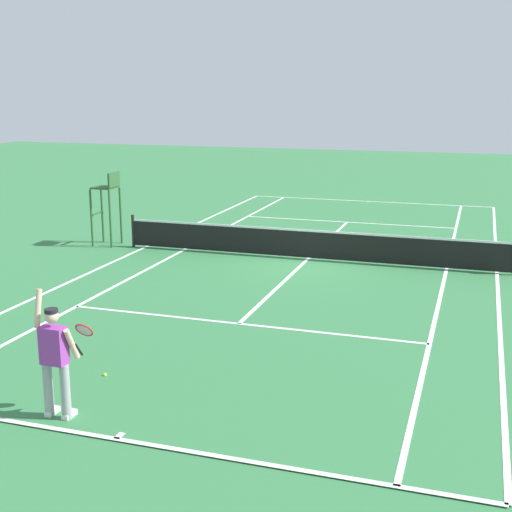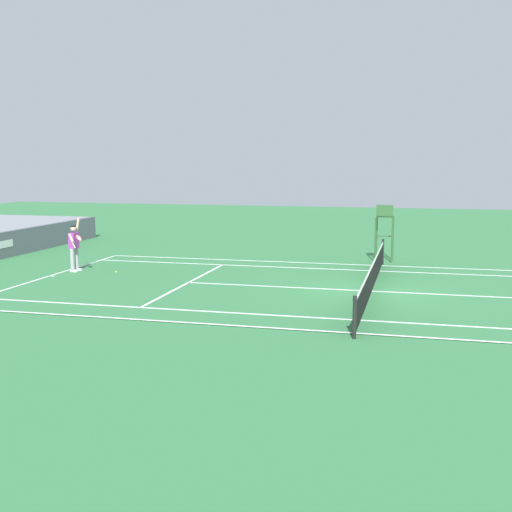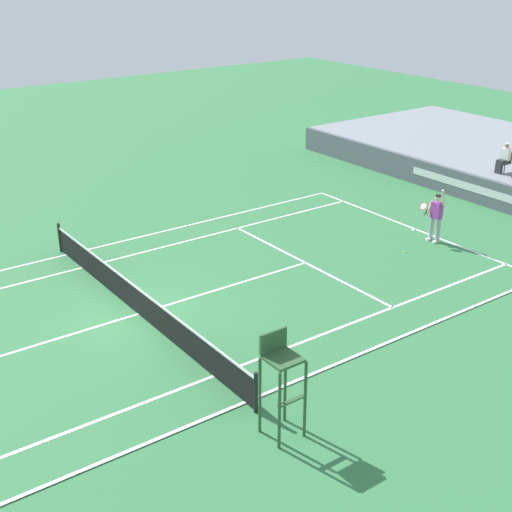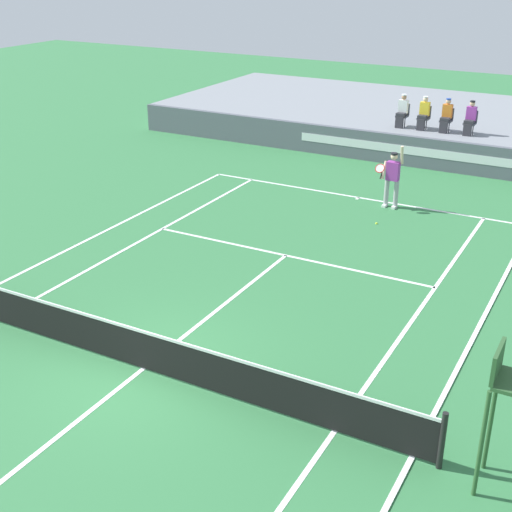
{
  "view_description": "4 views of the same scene",
  "coord_description": "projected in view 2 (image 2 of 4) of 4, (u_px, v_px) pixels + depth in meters",
  "views": [
    {
      "loc": [
        -4.87,
        20.18,
        5.05
      ],
      "look_at": [
        0.37,
        4.03,
        1.0
      ],
      "focal_mm": 48.86,
      "sensor_mm": 36.0,
      "label": 1
    },
    {
      "loc": [
        -21.5,
        -1.44,
        4.27
      ],
      "look_at": [
        0.37,
        4.03,
        1.0
      ],
      "focal_mm": 46.04,
      "sensor_mm": 36.0,
      "label": 2
    },
    {
      "loc": [
        17.02,
        -8.01,
        9.83
      ],
      "look_at": [
        0.37,
        4.03,
        1.0
      ],
      "focal_mm": 49.67,
      "sensor_mm": 36.0,
      "label": 3
    },
    {
      "loc": [
        7.65,
        -9.3,
        7.71
      ],
      "look_at": [
        0.37,
        4.03,
        1.0
      ],
      "focal_mm": 49.18,
      "sensor_mm": 36.0,
      "label": 4
    }
  ],
  "objects": [
    {
      "name": "ground_plane",
      "position": [
        372.0,
        292.0,
        21.6
      ],
      "size": [
        80.0,
        80.0,
        0.0
      ],
      "primitive_type": "plane",
      "color": "#337542"
    },
    {
      "name": "umpire_chair",
      "position": [
        385.0,
        225.0,
        27.96
      ],
      "size": [
        0.77,
        0.77,
        2.44
      ],
      "color": "#2D562D",
      "rests_on": "ground"
    },
    {
      "name": "tennis_player",
      "position": [
        74.0,
        246.0,
        25.39
      ],
      "size": [
        0.77,
        0.62,
        2.08
      ],
      "color": "#9E9EA3",
      "rests_on": "ground"
    },
    {
      "name": "net",
      "position": [
        372.0,
        276.0,
        21.53
      ],
      "size": [
        11.98,
        0.1,
        1.07
      ],
      "color": "black",
      "rests_on": "ground"
    },
    {
      "name": "court",
      "position": [
        372.0,
        292.0,
        21.6
      ],
      "size": [
        11.08,
        23.88,
        0.03
      ],
      "color": "#337542",
      "rests_on": "ground"
    },
    {
      "name": "tennis_ball",
      "position": [
        116.0,
        272.0,
        25.27
      ],
      "size": [
        0.07,
        0.07,
        0.07
      ],
      "primitive_type": "sphere",
      "color": "#D1E533",
      "rests_on": "ground"
    }
  ]
}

